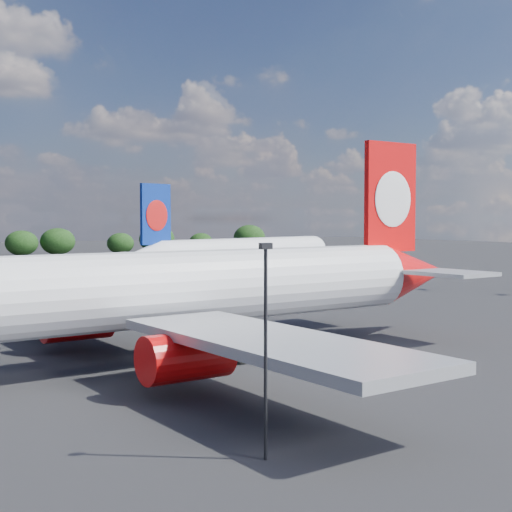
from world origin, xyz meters
TOP-DOWN VIEW (x-y plane):
  - qantas_airliner at (13.48, 16.12)m, footprint 54.19×51.60m
  - china_southern_airliner at (46.48, 71.99)m, footprint 47.15×45.31m
  - apron_lamp_post at (6.43, -5.88)m, footprint 0.55×0.30m

SIDE VIEW (x-z plane):
  - china_southern_airliner at x=46.48m, z-range -3.09..12.74m
  - qantas_airliner at x=13.48m, z-range -3.45..14.22m
  - apron_lamp_post at x=6.43m, z-range 0.64..10.28m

